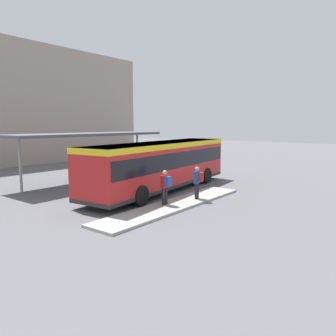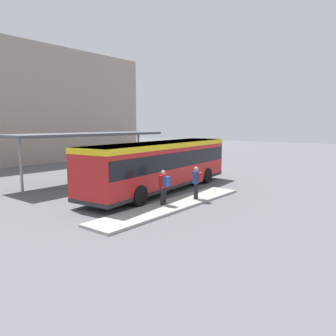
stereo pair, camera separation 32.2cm
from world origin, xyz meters
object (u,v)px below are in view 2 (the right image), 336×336
(city_bus, at_px, (162,162))
(pedestrian_waiting, at_px, (164,185))
(bicycle_green, at_px, (190,164))
(bicycle_white, at_px, (195,166))
(potted_planter_near_shelter, at_px, (168,167))
(pedestrian_companion, at_px, (197,181))

(city_bus, relative_size, pedestrian_waiting, 7.30)
(bicycle_green, bearing_deg, city_bus, -55.36)
(pedestrian_waiting, relative_size, bicycle_white, 1.10)
(potted_planter_near_shelter, bearing_deg, pedestrian_waiting, -142.69)
(city_bus, bearing_deg, pedestrian_companion, -112.95)
(pedestrian_waiting, distance_m, bicycle_green, 14.84)
(potted_planter_near_shelter, bearing_deg, city_bus, -145.49)
(city_bus, distance_m, bicycle_green, 10.89)
(pedestrian_companion, relative_size, bicycle_green, 0.97)
(pedestrian_waiting, relative_size, bicycle_green, 0.97)
(pedestrian_waiting, height_order, bicycle_white, pedestrian_waiting)
(pedestrian_companion, xyz_separation_m, potted_planter_near_shelter, (5.69, 6.49, -0.36))
(city_bus, height_order, pedestrian_companion, city_bus)
(city_bus, relative_size, bicycle_white, 8.02)
(city_bus, relative_size, bicycle_green, 7.08)
(pedestrian_waiting, bearing_deg, city_bus, -46.95)
(bicycle_white, bearing_deg, pedestrian_waiting, 107.79)
(city_bus, height_order, bicycle_white, city_bus)
(potted_planter_near_shelter, bearing_deg, bicycle_green, 15.93)
(pedestrian_companion, xyz_separation_m, bicycle_white, (10.39, 7.11, -0.77))
(pedestrian_waiting, xyz_separation_m, potted_planter_near_shelter, (7.80, 5.94, -0.36))
(city_bus, xyz_separation_m, bicycle_white, (9.39, 3.85, -1.42))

